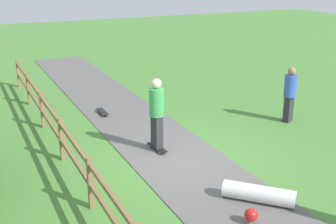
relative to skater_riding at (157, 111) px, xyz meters
The scene contains 7 objects.
ground_plane 1.37m from the skater_riding, 73.09° to the right, with size 60.00×60.00×0.00m, color #4C8438.
asphalt_path 1.37m from the skater_riding, 73.09° to the right, with size 2.40×28.00×0.02m, color #605E5B.
wooden_fence 2.53m from the skater_riding, 161.95° to the right, with size 0.12×18.12×1.10m.
skater_riding is the anchor object (origin of this frame).
skater_fallen 3.59m from the skater_riding, 77.76° to the right, with size 1.39×1.38×0.36m.
skateboard_loose 3.66m from the skater_riding, 96.53° to the left, with size 0.22×0.80×0.08m.
bystander_blue 4.65m from the skater_riding, ahead, with size 0.50×0.50×1.74m.
Camera 1 is at (-4.60, -9.02, 4.67)m, focal length 47.03 mm.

